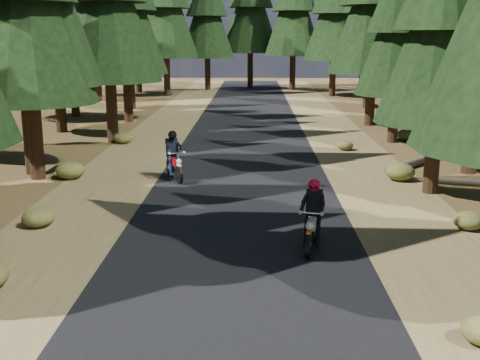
# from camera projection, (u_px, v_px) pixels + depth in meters

# --- Properties ---
(ground) EXTENTS (120.00, 120.00, 0.00)m
(ground) POSITION_uv_depth(u_px,v_px,m) (239.00, 236.00, 15.14)
(ground) COLOR #433418
(ground) RESTS_ON ground
(road) EXTENTS (6.00, 100.00, 0.01)m
(road) POSITION_uv_depth(u_px,v_px,m) (242.00, 188.00, 20.00)
(road) COLOR black
(road) RESTS_ON ground
(shoulder_l) EXTENTS (3.20, 100.00, 0.01)m
(shoulder_l) POSITION_uv_depth(u_px,v_px,m) (105.00, 187.00, 20.10)
(shoulder_l) COLOR brown
(shoulder_l) RESTS_ON ground
(shoulder_r) EXTENTS (3.20, 100.00, 0.01)m
(shoulder_r) POSITION_uv_depth(u_px,v_px,m) (381.00, 188.00, 19.90)
(shoulder_r) COLOR brown
(shoulder_r) RESTS_ON ground
(log_near) EXTENTS (3.63, 4.00, 0.32)m
(log_near) POSITION_uv_depth(u_px,v_px,m) (421.00, 161.00, 23.60)
(log_near) COLOR #4C4233
(log_near) RESTS_ON ground
(understory_shrubs) EXTENTS (14.87, 23.51, 0.61)m
(understory_shrubs) POSITION_uv_depth(u_px,v_px,m) (264.00, 185.00, 19.25)
(understory_shrubs) COLOR #474C1E
(understory_shrubs) RESTS_ON ground
(rider_lead) EXTENTS (0.95, 1.94, 1.66)m
(rider_lead) POSITION_uv_depth(u_px,v_px,m) (312.00, 227.00, 14.08)
(rider_lead) COLOR beige
(rider_lead) RESTS_ON road
(rider_follow) EXTENTS (1.27, 1.99, 1.71)m
(rider_follow) POSITION_uv_depth(u_px,v_px,m) (174.00, 164.00, 20.96)
(rider_follow) COLOR #A90B11
(rider_follow) RESTS_ON road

